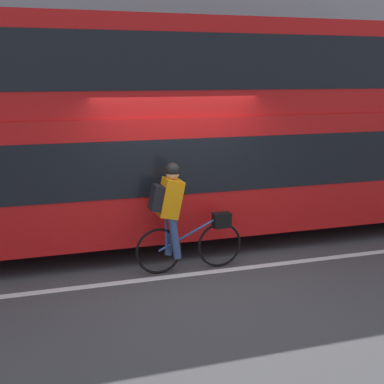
{
  "coord_description": "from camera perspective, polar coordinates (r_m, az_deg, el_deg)",
  "views": [
    {
      "loc": [
        -2.19,
        -7.03,
        2.81
      ],
      "look_at": [
        0.34,
        0.79,
        1.0
      ],
      "focal_mm": 50.0,
      "sensor_mm": 36.0,
      "label": 1
    }
  ],
  "objects": [
    {
      "name": "bus",
      "position": [
        9.27,
        1.31,
        7.62
      ],
      "size": [
        10.18,
        2.61,
        3.65
      ],
      "color": "black",
      "rests_on": "ground_plane"
    },
    {
      "name": "trash_bin",
      "position": [
        12.21,
        -5.31,
        2.14
      ],
      "size": [
        0.59,
        0.59,
        0.99
      ],
      "color": "#194C23",
      "rests_on": "sidewalk_curb"
    },
    {
      "name": "ground_plane",
      "position": [
        7.88,
        -0.62,
        -8.47
      ],
      "size": [
        80.0,
        80.0,
        0.0
      ],
      "primitive_type": "plane",
      "color": "#424244"
    },
    {
      "name": "sidewalk_curb",
      "position": [
        12.33,
        -7.29,
        -0.51
      ],
      "size": [
        60.0,
        1.86,
        0.15
      ],
      "color": "#A8A399",
      "rests_on": "ground_plane"
    },
    {
      "name": "road_center_line",
      "position": [
        7.75,
        -0.31,
        -8.78
      ],
      "size": [
        50.0,
        0.14,
        0.01
      ],
      "primitive_type": "cube",
      "color": "silver",
      "rests_on": "ground_plane"
    },
    {
      "name": "cyclist_on_bike",
      "position": [
        7.62,
        -1.48,
        -2.33
      ],
      "size": [
        1.61,
        0.32,
        1.61
      ],
      "color": "black",
      "rests_on": "ground_plane"
    }
  ]
}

